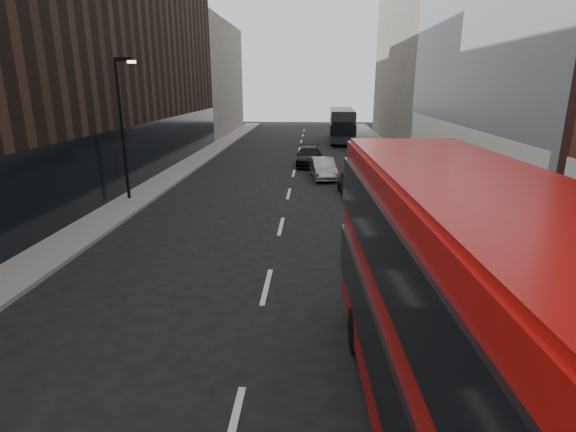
% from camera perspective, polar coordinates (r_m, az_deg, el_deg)
% --- Properties ---
extents(sidewalk_right, '(3.00, 80.00, 0.15)m').
position_cam_1_polar(sidewalk_right, '(30.59, 14.87, 4.88)').
color(sidewalk_right, slate).
rests_on(sidewalk_right, ground).
extents(sidewalk_left, '(2.00, 80.00, 0.15)m').
position_cam_1_polar(sidewalk_left, '(31.40, -14.17, 5.22)').
color(sidewalk_left, slate).
rests_on(sidewalk_left, ground).
extents(building_modern_block, '(5.03, 22.00, 20.00)m').
position_cam_1_polar(building_modern_block, '(27.62, 27.04, 23.09)').
color(building_modern_block, '#A2A8AD').
rests_on(building_modern_block, ground).
extents(building_victorian, '(6.50, 24.00, 21.00)m').
position_cam_1_polar(building_victorian, '(49.56, 15.95, 20.16)').
color(building_victorian, '#5F5A54').
rests_on(building_victorian, ground).
extents(building_left_mid, '(5.00, 24.00, 14.00)m').
position_cam_1_polar(building_left_mid, '(36.74, -18.04, 17.36)').
color(building_left_mid, black).
rests_on(building_left_mid, ground).
extents(building_left_far, '(5.00, 20.00, 13.00)m').
position_cam_1_polar(building_left_far, '(57.85, -9.97, 16.76)').
color(building_left_far, '#5F5A54').
rests_on(building_left_far, ground).
extents(street_lamp, '(1.06, 0.22, 7.00)m').
position_cam_1_polar(street_lamp, '(24.42, -20.23, 11.39)').
color(street_lamp, black).
rests_on(street_lamp, sidewalk_left).
extents(red_bus, '(3.21, 11.62, 4.65)m').
position_cam_1_polar(red_bus, '(6.87, 23.67, -13.96)').
color(red_bus, '#A80D0A').
rests_on(red_bus, ground).
extents(grey_bus, '(2.74, 10.59, 3.40)m').
position_cam_1_polar(grey_bus, '(48.76, 6.82, 11.49)').
color(grey_bus, black).
rests_on(grey_bus, ground).
extents(car_a, '(1.70, 3.71, 1.23)m').
position_cam_1_polar(car_a, '(25.06, 8.23, 4.07)').
color(car_a, black).
rests_on(car_a, ground).
extents(car_b, '(1.86, 4.11, 1.31)m').
position_cam_1_polar(car_b, '(29.35, 4.48, 6.06)').
color(car_b, gray).
rests_on(car_b, ground).
extents(car_c, '(1.98, 4.75, 1.37)m').
position_cam_1_polar(car_c, '(34.06, 2.68, 7.58)').
color(car_c, black).
rests_on(car_c, ground).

